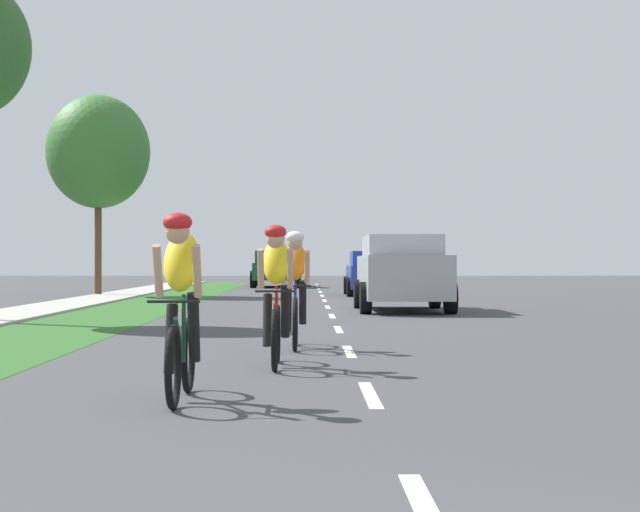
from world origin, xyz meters
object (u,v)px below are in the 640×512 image
at_px(cyclist_trailing, 276,294).
at_px(pickup_dark_green, 276,269).
at_px(cyclist_distant, 295,288).
at_px(suv_silver, 402,271).
at_px(cyclist_lead, 181,305).
at_px(street_tree_far, 98,152).
at_px(sedan_blue, 374,273).

distance_m(cyclist_trailing, pickup_dark_green, 35.30).
distance_m(cyclist_distant, suv_silver, 10.80).
height_order(cyclist_lead, pickup_dark_green, pickup_dark_green).
relative_size(pickup_dark_green, street_tree_far, 0.74).
xyz_separation_m(sedan_blue, street_tree_far, (-9.47, -0.03, 4.15)).
distance_m(cyclist_distant, pickup_dark_green, 32.87).
distance_m(cyclist_distant, street_tree_far, 22.95).
height_order(cyclist_trailing, street_tree_far, street_tree_far).
xyz_separation_m(cyclist_lead, cyclist_distant, (0.91, 5.20, 0.00)).
relative_size(sedan_blue, street_tree_far, 0.62).
bearing_deg(pickup_dark_green, street_tree_far, -116.99).
bearing_deg(cyclist_distant, sedan_blue, 83.37).
xyz_separation_m(cyclist_lead, sedan_blue, (3.41, 26.71, -0.04)).
relative_size(cyclist_distant, pickup_dark_green, 0.34).
xyz_separation_m(cyclist_distant, pickup_dark_green, (-1.18, 32.85, 0.02)).
relative_size(cyclist_lead, pickup_dark_green, 0.34).
bearing_deg(cyclist_distant, cyclist_trailing, -94.46).
xyz_separation_m(cyclist_trailing, cyclist_distant, (0.19, 2.43, 0.00)).
bearing_deg(cyclist_trailing, sedan_blue, 83.59).
xyz_separation_m(suv_silver, sedan_blue, (0.07, 10.99, -0.18)).
distance_m(cyclist_lead, cyclist_distant, 5.28).
bearing_deg(cyclist_distant, street_tree_far, 107.99).
relative_size(cyclist_trailing, pickup_dark_green, 0.34).
bearing_deg(pickup_dark_green, cyclist_distant, -87.94).
height_order(cyclist_lead, street_tree_far, street_tree_far).
height_order(cyclist_trailing, pickup_dark_green, pickup_dark_green).
bearing_deg(pickup_dark_green, sedan_blue, -72.02).
height_order(cyclist_distant, sedan_blue, cyclist_distant).
xyz_separation_m(suv_silver, pickup_dark_green, (-3.61, 22.33, -0.12)).
height_order(cyclist_lead, cyclist_trailing, same).
distance_m(cyclist_trailing, street_tree_far, 25.19).
bearing_deg(cyclist_trailing, cyclist_distant, 85.54).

